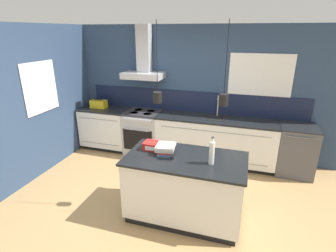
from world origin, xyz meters
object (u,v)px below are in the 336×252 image
Objects in this scene: oven_range at (143,132)px; dishwasher at (295,150)px; bottle_on_island at (212,153)px; red_supply_box at (152,146)px; book_stack at (165,149)px; yellow_toolbox at (99,104)px.

oven_range is 1.00× the size of dishwasher.
red_supply_box is (-0.85, 0.18, -0.10)m from bottle_on_island.
oven_range is 3.81× the size of red_supply_box.
red_supply_box reaches higher than dishwasher.
red_supply_box is at bearing -63.23° from oven_range.
book_stack is at bearing -58.60° from oven_range.
oven_range is 2.69× the size of book_stack.
dishwasher is at bearing -0.00° from yellow_toolbox.
red_supply_box reaches higher than oven_range.
oven_range and dishwasher have the same top height.
bottle_on_island is (-1.27, -1.83, 0.61)m from dishwasher.
yellow_toolbox reaches higher than dishwasher.
book_stack reaches higher than red_supply_box.
bottle_on_island reaches higher than oven_range.
bottle_on_island reaches higher than red_supply_box.
book_stack is 1.00× the size of yellow_toolbox.
dishwasher is at bearing 0.08° from oven_range.
dishwasher is 2.73m from red_supply_box.
book_stack is (1.04, -1.70, 0.52)m from oven_range.
oven_range is at bearing 121.40° from book_stack.
dishwasher is at bearing 55.08° from bottle_on_island.
bottle_on_island reaches higher than dishwasher.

